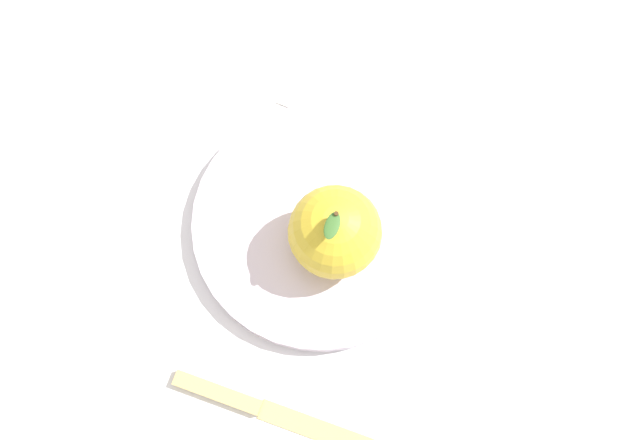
{
  "coord_description": "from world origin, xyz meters",
  "views": [
    {
      "loc": [
        0.14,
        0.05,
        0.65
      ],
      "look_at": [
        -0.05,
        -0.02,
        0.02
      ],
      "focal_mm": 39.54,
      "sensor_mm": 36.0,
      "label": 1
    }
  ],
  "objects_px": {
    "dinner_plate": "(320,223)",
    "linen_napkin": "(371,84)",
    "knife": "(256,407)",
    "apple": "(330,230)"
  },
  "relations": [
    {
      "from": "linen_napkin",
      "to": "dinner_plate",
      "type": "bearing_deg",
      "value": 0.83
    },
    {
      "from": "dinner_plate",
      "to": "linen_napkin",
      "type": "height_order",
      "value": "dinner_plate"
    },
    {
      "from": "dinner_plate",
      "to": "knife",
      "type": "height_order",
      "value": "dinner_plate"
    },
    {
      "from": "dinner_plate",
      "to": "apple",
      "type": "relative_size",
      "value": 2.53
    },
    {
      "from": "apple",
      "to": "linen_napkin",
      "type": "xyz_separation_m",
      "value": [
        -0.18,
        -0.02,
        -0.06
      ]
    },
    {
      "from": "dinner_plate",
      "to": "apple",
      "type": "xyz_separation_m",
      "value": [
        0.02,
        0.02,
        0.05
      ]
    },
    {
      "from": "knife",
      "to": "apple",
      "type": "bearing_deg",
      "value": 175.79
    },
    {
      "from": "apple",
      "to": "linen_napkin",
      "type": "distance_m",
      "value": 0.19
    },
    {
      "from": "knife",
      "to": "linen_napkin",
      "type": "distance_m",
      "value": 0.34
    },
    {
      "from": "knife",
      "to": "linen_napkin",
      "type": "bearing_deg",
      "value": -179.02
    }
  ]
}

